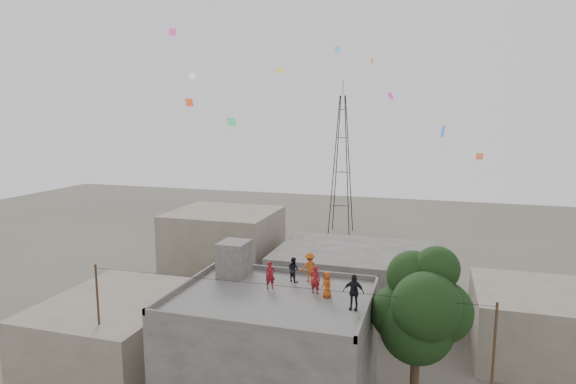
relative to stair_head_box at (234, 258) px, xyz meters
name	(u,v)px	position (x,y,z in m)	size (l,w,h in m)	color
main_building	(272,352)	(3.20, -2.60, -4.05)	(10.00, 8.00, 6.10)	#484543
parapet	(272,294)	(3.20, -2.60, -0.85)	(10.00, 8.00, 0.30)	#484543
stair_head_box	(234,258)	(0.00, 0.00, 0.00)	(1.60, 1.80, 2.00)	#484543
neighbor_west	(118,329)	(-7.80, -0.60, -5.10)	(8.00, 10.00, 4.00)	#6B6254
neighbor_north	(354,280)	(5.20, 11.40, -4.60)	(12.00, 9.00, 5.00)	#484543
neighbor_northwest	(224,249)	(-6.80, 13.40, -3.60)	(9.00, 8.00, 7.00)	#6B6254
neighbor_east	(531,323)	(17.20, 7.40, -4.90)	(7.00, 8.00, 4.40)	#6B6254
tree	(421,309)	(10.57, -2.00, -1.00)	(4.90, 4.60, 9.10)	black
utility_line	(274,351)	(3.70, -3.85, -3.27)	(20.12, 0.62, 7.40)	black
transmission_tower	(342,165)	(-0.80, 37.40, 1.97)	(2.97, 2.97, 20.01)	black
person_red_adult	(315,280)	(5.20, -1.50, -0.25)	(0.55, 0.36, 1.50)	maroon
person_orange_child	(327,285)	(5.91, -1.86, -0.33)	(0.66, 0.43, 1.35)	#AC4513
person_dark_child	(293,269)	(3.59, -0.05, -0.30)	(0.68, 0.53, 1.40)	black
person_dark_adult	(354,292)	(7.46, -3.04, -0.13)	(1.02, 0.43, 1.74)	black
person_orange_adult	(310,267)	(4.45, 0.26, -0.18)	(1.06, 0.61, 1.64)	#A84913
person_red_child	(270,275)	(2.72, -1.47, -0.26)	(0.54, 0.35, 1.48)	maroon
kites	(302,87)	(2.83, 4.44, 9.95)	(19.07, 16.50, 8.42)	#DC4417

